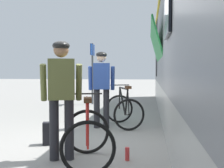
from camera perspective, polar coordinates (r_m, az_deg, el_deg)
name	(u,v)px	position (r m, az deg, el deg)	size (l,w,h in m)	color
ground_plane	(96,146)	(5.33, -3.08, -11.81)	(80.00, 80.00, 0.00)	gray
cyclist_near_in_blue	(102,82)	(6.81, -2.04, 0.30)	(0.64, 0.37, 1.76)	#232328
cyclist_far_in_olive	(61,89)	(4.41, -9.76, -0.98)	(0.66, 0.42, 1.76)	#232328
bicycle_near_black	(124,110)	(7.03, 2.31, -4.97)	(1.01, 1.24, 0.99)	black
bicycle_far_red	(87,136)	(4.25, -4.78, -9.96)	(0.93, 1.20, 0.99)	black
backpack_on_platform	(51,133)	(5.48, -11.74, -9.32)	(0.28, 0.18, 0.40)	black
water_bottle_near_the_bikes	(127,154)	(4.48, 2.96, -13.34)	(0.06, 0.06, 0.19)	red
platform_sign_post	(92,63)	(11.67, -3.80, 4.04)	(0.08, 0.70, 2.40)	#595B60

